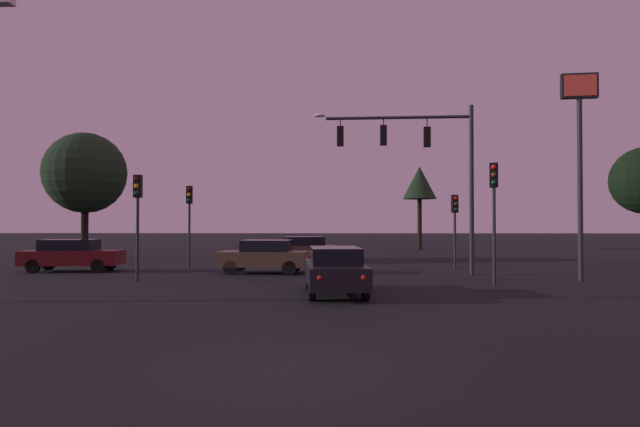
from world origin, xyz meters
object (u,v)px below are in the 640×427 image
Objects in this scene: traffic_light_median at (189,210)px; car_nearside_lane at (335,269)px; traffic_light_corner_right at (494,199)px; car_crossing_left at (264,256)px; car_crossing_right at (72,255)px; tree_center_horizon at (85,173)px; traffic_signal_mast_arm at (421,155)px; tree_left_far at (420,184)px; store_sign_illuminated at (580,131)px; car_far_lane at (302,249)px; traffic_light_corner_left at (138,206)px; traffic_light_far_side at (455,216)px.

car_nearside_lane is at bearing -52.06° from traffic_light_median.
car_crossing_left is at bearing 151.90° from traffic_light_corner_right.
traffic_light_corner_right is 0.97× the size of car_crossing_right.
tree_center_horizon reaches higher than car_nearside_lane.
traffic_signal_mast_arm reaches higher than tree_left_far.
car_crossing_right is at bearing 171.17° from store_sign_illuminated.
car_crossing_left is 0.55× the size of tree_center_horizon.
car_crossing_right is (-12.42, 7.57, -0.00)m from car_nearside_lane.
car_crossing_right is at bearing -152.55° from car_far_lane.
tree_center_horizon reaches higher than traffic_light_corner_left.
traffic_light_corner_left is 1.13× the size of traffic_light_far_side.
store_sign_illuminated is at bearing -8.83° from car_crossing_right.
tree_center_horizon reaches higher than car_crossing_left.
car_nearside_lane is 21.01m from tree_center_horizon.
car_crossing_right is 23.09m from store_sign_illuminated.
car_nearside_lane and car_crossing_right have the same top height.
traffic_light_median is at bearing -31.63° from tree_center_horizon.
car_crossing_right is (-9.23, 0.60, 0.00)m from car_crossing_left.
tree_left_far is (9.35, 15.53, 4.92)m from car_far_lane.
traffic_signal_mast_arm is at bearing 14.82° from traffic_light_corner_left.
tree_center_horizon is at bearing 123.95° from traffic_light_corner_left.
traffic_light_median reaches higher than car_crossing_left.
traffic_light_corner_left reaches higher than traffic_light_median.
traffic_light_corner_right is at bearing -92.29° from traffic_light_far_side.
traffic_light_far_side is 19.44m from tree_left_far.
car_far_lane is 0.53× the size of store_sign_illuminated.
traffic_light_corner_right reaches higher than traffic_light_median.
car_crossing_left is at bearing 167.64° from store_sign_illuminated.
traffic_light_corner_right is 15.00m from traffic_light_median.
traffic_signal_mast_arm reaches higher than car_crossing_right.
traffic_light_corner_right reaches higher than traffic_light_corner_left.
traffic_light_corner_right is at bearing 20.46° from car_nearside_lane.
traffic_signal_mast_arm is at bearing -21.98° from tree_center_horizon.
traffic_light_median is at bearing -179.80° from traffic_light_far_side.
tree_center_horizon is at bearing 175.54° from car_far_lane.
traffic_light_median is 0.90× the size of car_crossing_right.
traffic_light_median is at bearing -146.38° from car_far_lane.
traffic_light_median is 18.20m from store_sign_illuminated.
car_nearside_lane is 11.84m from store_sign_illuminated.
traffic_light_corner_left is 13.59m from traffic_light_corner_right.
tree_left_far is at bearing 75.27° from car_nearside_lane.
tree_left_far is 26.73m from tree_center_horizon.
car_far_lane is (10.58, 5.50, -0.00)m from car_crossing_right.
traffic_light_far_side reaches higher than car_crossing_right.
car_crossing_right is at bearing 176.20° from traffic_signal_mast_arm.
traffic_signal_mast_arm reaches higher than car_crossing_left.
traffic_light_corner_left is 6.18m from car_crossing_left.
tree_left_far is (14.85, 19.19, 2.75)m from traffic_light_median.
store_sign_illuminated reaches higher than car_crossing_right.
tree_center_horizon is (-7.59, 4.68, 2.32)m from traffic_light_median.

